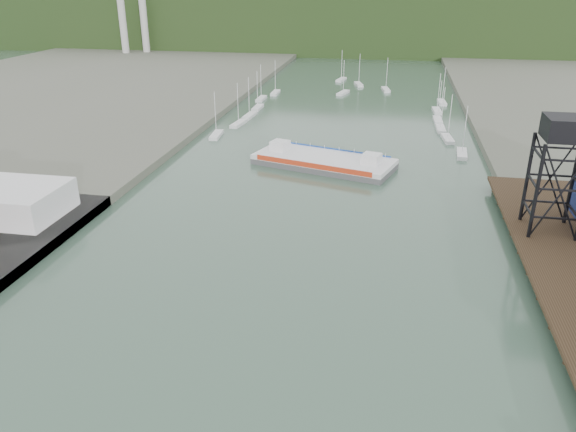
% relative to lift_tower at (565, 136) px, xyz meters
% --- Properties ---
extents(white_shed, '(18.00, 12.00, 4.50)m').
position_rel_lift_tower_xyz_m(white_shed, '(-79.00, -8.00, -11.80)').
color(white_shed, silver).
rests_on(white_shed, west_quay).
extents(lift_tower, '(6.50, 6.50, 16.00)m').
position_rel_lift_tower_xyz_m(lift_tower, '(0.00, 0.00, 0.00)').
color(lift_tower, black).
rests_on(lift_tower, east_pier).
extents(marina_sailboats, '(57.71, 92.65, 0.90)m').
position_rel_lift_tower_xyz_m(marina_sailboats, '(-34.92, 80.46, -15.30)').
color(marina_sailboats, silver).
rests_on(marina_sailboats, ground).
extents(distant_hills, '(500.00, 120.00, 80.00)m').
position_rel_lift_tower_xyz_m(distant_hills, '(-38.98, 243.35, -5.27)').
color(distant_hills, black).
rests_on(distant_hills, ground).
extents(chain_ferry, '(29.17, 18.24, 3.91)m').
position_rel_lift_tower_xyz_m(chain_ferry, '(-35.06, 28.63, -14.52)').
color(chain_ferry, '#4B4B4E').
rests_on(chain_ferry, ground).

